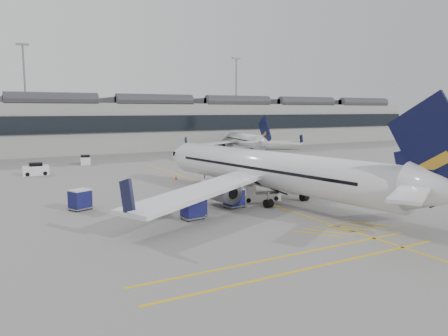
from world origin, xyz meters
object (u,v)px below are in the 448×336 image
pushback_tug (150,208)px  airliner_main (274,171)px  ramp_agent_a (202,202)px  ramp_agent_b (240,198)px  belt_loader (258,195)px  baggage_cart_a (234,197)px

pushback_tug → airliner_main: bearing=10.0°
ramp_agent_a → ramp_agent_b: size_ratio=0.91×
airliner_main → belt_loader: bearing=129.2°
airliner_main → baggage_cart_a: (-5.19, -0.55, -2.21)m
ramp_agent_a → pushback_tug: size_ratio=0.63×
belt_loader → ramp_agent_a: 7.36m
belt_loader → ramp_agent_b: bearing=-142.7°
pushback_tug → belt_loader: bearing=14.9°
airliner_main → ramp_agent_a: airliner_main is taller
airliner_main → ramp_agent_b: (-4.54, -0.56, -2.33)m
airliner_main → baggage_cart_a: airliner_main is taller
ramp_agent_a → ramp_agent_b: ramp_agent_b is taller
belt_loader → baggage_cart_a: 4.32m
airliner_main → pushback_tug: airliner_main is taller
baggage_cart_a → ramp_agent_b: size_ratio=1.10×
airliner_main → ramp_agent_b: 5.13m
airliner_main → ramp_agent_a: (-8.47, -0.12, -2.41)m
airliner_main → belt_loader: size_ratio=7.70×
belt_loader → baggage_cart_a: size_ratio=2.72×
airliner_main → pushback_tug: (-13.40, 0.61, -2.64)m
baggage_cart_a → ramp_agent_b: baggage_cart_a is taller
airliner_main → ramp_agent_a: size_ratio=25.31×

